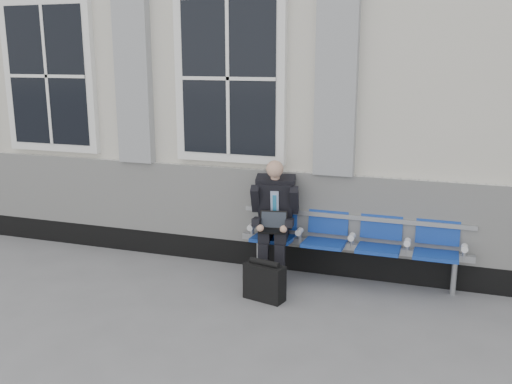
% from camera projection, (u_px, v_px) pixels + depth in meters
% --- Properties ---
extents(ground, '(70.00, 70.00, 0.00)m').
position_uv_depth(ground, '(149.00, 305.00, 5.87)').
color(ground, slate).
rests_on(ground, ground).
extents(station_building, '(14.40, 4.40, 4.49)m').
position_uv_depth(station_building, '(256.00, 75.00, 8.56)').
color(station_building, beige).
rests_on(station_building, ground).
extents(bench, '(2.60, 0.47, 0.91)m').
position_uv_depth(bench, '(353.00, 235.00, 6.38)').
color(bench, '#9EA0A3').
rests_on(bench, ground).
extents(businessman, '(0.57, 0.77, 1.37)m').
position_uv_depth(businessman, '(274.00, 214.00, 6.49)').
color(businessman, black).
rests_on(businessman, ground).
extents(briefcase, '(0.46, 0.28, 0.44)m').
position_uv_depth(briefcase, '(264.00, 281.00, 5.97)').
color(briefcase, black).
rests_on(briefcase, ground).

